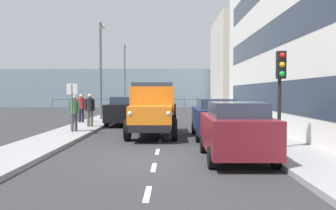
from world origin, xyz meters
TOP-DOWN VIEW (x-y plane):
  - ground_plane at (0.00, -12.19)m, footprint 80.00×80.00m
  - sidewalk_left at (-4.34, -12.19)m, footprint 2.05×40.44m
  - sidewalk_right at (4.34, -12.19)m, footprint 2.05×40.44m
  - road_centreline_markings at (0.00, -11.50)m, footprint 0.12×36.59m
  - building_far_block at (-8.71, -28.44)m, footprint 6.69×10.90m
  - sea_horizon at (0.00, -35.41)m, footprint 80.00×0.80m
  - seawall_railing at (-0.00, -31.81)m, footprint 28.08×0.08m
  - truck_vintage_orange at (0.38, -5.24)m, footprint 2.17×5.64m
  - car_maroon_kerbside_near at (-2.36, 0.11)m, footprint 1.86×3.89m
  - car_navy_kerbside_1 at (-2.36, -4.91)m, footprint 1.84×4.43m
  - car_black_oppositeside_0 at (2.36, -10.93)m, footprint 1.97×4.59m
  - pedestrian_couple_b at (4.17, -6.12)m, footprint 0.53×0.34m
  - pedestrian_in_dark_coat at (3.92, -8.31)m, footprint 0.53×0.34m
  - pedestrian_couple_a at (5.05, -10.87)m, footprint 0.53×0.34m
  - traffic_light_near at (-4.07, -1.17)m, footprint 0.28×0.41m
  - lamp_post_promenade at (4.40, -13.76)m, footprint 0.32×1.14m
  - lamp_post_far at (4.46, -26.53)m, footprint 0.32×1.14m
  - street_sign at (4.13, -5.72)m, footprint 0.50×0.07m

SIDE VIEW (x-z plane):
  - ground_plane at x=0.00m, z-range 0.00..0.00m
  - road_centreline_markings at x=0.00m, z-range 0.00..0.01m
  - sidewalk_left at x=-4.34m, z-range 0.00..0.15m
  - sidewalk_right at x=4.34m, z-range 0.00..0.15m
  - car_maroon_kerbside_near at x=-2.36m, z-range 0.03..1.75m
  - car_navy_kerbside_1 at x=-2.36m, z-range 0.04..1.76m
  - car_black_oppositeside_0 at x=2.36m, z-range 0.04..1.76m
  - seawall_railing at x=0.00m, z-range 0.32..1.52m
  - pedestrian_couple_b at x=4.17m, z-range 0.30..2.01m
  - pedestrian_couple_a at x=5.05m, z-range 0.30..2.03m
  - truck_vintage_orange at x=0.38m, z-range -0.04..2.39m
  - pedestrian_in_dark_coat at x=3.92m, z-range 0.31..2.07m
  - street_sign at x=4.13m, z-range 0.56..2.81m
  - traffic_light_near at x=-4.07m, z-range 0.87..4.07m
  - sea_horizon at x=0.00m, z-range 0.00..5.00m
  - lamp_post_promenade at x=4.40m, z-range 0.77..7.41m
  - lamp_post_far at x=4.46m, z-range 0.78..7.63m
  - building_far_block at x=-8.71m, z-range 0.00..9.97m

